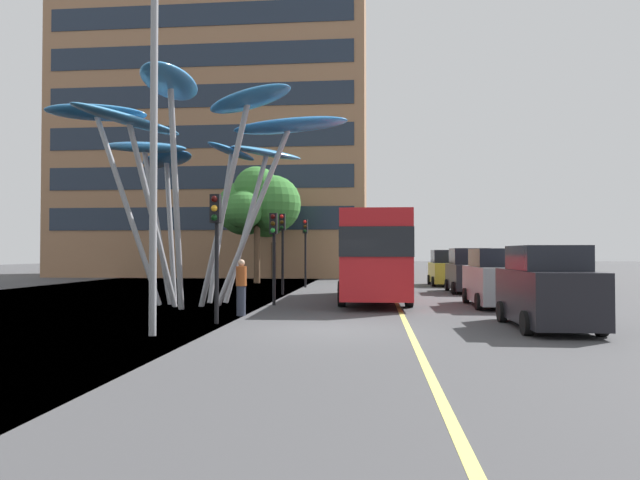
{
  "coord_description": "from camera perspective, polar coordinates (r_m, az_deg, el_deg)",
  "views": [
    {
      "loc": [
        1.07,
        -14.77,
        2.01
      ],
      "look_at": [
        -1.01,
        7.37,
        2.5
      ],
      "focal_mm": 31.82,
      "sensor_mm": 36.0,
      "label": 1
    }
  ],
  "objects": [
    {
      "name": "traffic_light_island_mid",
      "position": [
        26.92,
        -3.81,
        0.38
      ],
      "size": [
        0.28,
        0.42,
        3.85
      ],
      "color": "black",
      "rests_on": "ground"
    },
    {
      "name": "tree_pavement_far",
      "position": [
        44.51,
        -5.12,
        2.94
      ],
      "size": [
        4.02,
        5.05,
        7.27
      ],
      "color": "brown",
      "rests_on": "ground"
    },
    {
      "name": "car_parked_mid",
      "position": [
        22.07,
        17.42,
        -3.77
      ],
      "size": [
        2.08,
        4.42,
        2.15
      ],
      "color": "gray",
      "rests_on": "ground"
    },
    {
      "name": "leaf_sculpture",
      "position": [
        22.16,
        -12.47,
        10.1
      ],
      "size": [
        11.73,
        9.55,
        7.91
      ],
      "color": "#9EA0A5",
      "rests_on": "ground"
    },
    {
      "name": "tree_pavement_near",
      "position": [
        38.3,
        -6.34,
        3.68
      ],
      "size": [
        5.8,
        5.13,
        7.78
      ],
      "color": "brown",
      "rests_on": "ground"
    },
    {
      "name": "pedestrian",
      "position": [
        18.21,
        -7.93,
        -4.73
      ],
      "size": [
        0.34,
        0.34,
        1.79
      ],
      "color": "#2D3342",
      "rests_on": "ground"
    },
    {
      "name": "car_parked_far",
      "position": [
        29.42,
        14.74,
        -3.12
      ],
      "size": [
        2.03,
        4.11,
        2.22
      ],
      "color": "black",
      "rests_on": "ground"
    },
    {
      "name": "ground",
      "position": [
        15.02,
        -1.42,
        -9.13
      ],
      "size": [
        120.0,
        240.0,
        0.1
      ],
      "color": "#424244"
    },
    {
      "name": "car_parked_near",
      "position": [
        16.15,
        21.83,
        -4.62
      ],
      "size": [
        1.94,
        4.25,
        2.19
      ],
      "color": "black",
      "rests_on": "ground"
    },
    {
      "name": "car_side_street",
      "position": [
        35.31,
        12.64,
        -2.86
      ],
      "size": [
        2.07,
        4.08,
        2.16
      ],
      "color": "gold",
      "rests_on": "ground"
    },
    {
      "name": "street_lamp",
      "position": [
        14.57,
        -15.02,
        12.72
      ],
      "size": [
        1.77,
        0.44,
        8.81
      ],
      "color": "gray",
      "rests_on": "ground"
    },
    {
      "name": "traffic_light_kerb_near",
      "position": [
        16.19,
        -10.43,
        0.99
      ],
      "size": [
        0.28,
        0.42,
        3.64
      ],
      "color": "black",
      "rests_on": "ground"
    },
    {
      "name": "traffic_light_kerb_far",
      "position": [
        21.59,
        -4.69,
        0.16
      ],
      "size": [
        0.28,
        0.42,
        3.5
      ],
      "color": "black",
      "rests_on": "ground"
    },
    {
      "name": "red_bus",
      "position": [
        23.73,
        5.44,
        -1.17
      ],
      "size": [
        2.85,
        9.87,
        3.75
      ],
      "color": "red",
      "rests_on": "ground"
    },
    {
      "name": "backdrop_building",
      "position": [
        52.47,
        -10.04,
        10.74
      ],
      "size": [
        26.05,
        12.54,
        25.8
      ],
      "color": "#936B4C",
      "rests_on": "ground"
    },
    {
      "name": "traffic_light_opposite",
      "position": [
        32.59,
        -1.49,
        0.17
      ],
      "size": [
        0.28,
        0.42,
        3.91
      ],
      "color": "black",
      "rests_on": "ground"
    }
  ]
}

